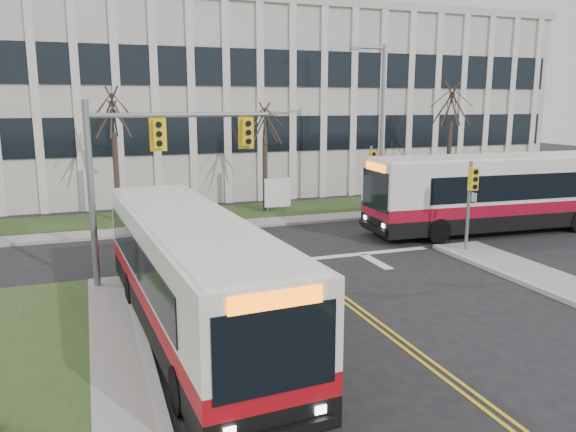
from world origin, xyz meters
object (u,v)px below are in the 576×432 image
Objects in this scene: bus_main at (191,277)px; bus_cross at (503,194)px; directory_sign at (278,193)px; streetlight at (379,120)px.

bus_main is 0.88× the size of bus_cross.
streetlight is at bearing -13.23° from directory_sign.
bus_main is at bearing -133.42° from streetlight.
streetlight reaches higher than bus_cross.
bus_cross reaches higher than bus_main.
streetlight is 4.60× the size of directory_sign.
bus_main reaches higher than directory_sign.
directory_sign is at bearing -128.03° from bus_cross.
bus_cross is at bearing -62.73° from streetlight.
bus_cross is at bearing 20.46° from bus_main.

